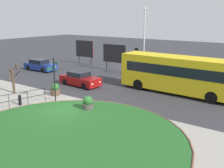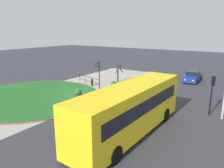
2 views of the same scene
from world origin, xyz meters
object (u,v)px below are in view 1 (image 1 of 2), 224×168
(signpost_directional, at_px, (54,76))
(billboard_right, at_px, (114,54))
(car_far_lane, at_px, (40,65))
(street_tree_bare, at_px, (14,78))
(car_near_lane, at_px, (80,79))
(planter_kerbside, at_px, (88,104))
(traffic_light_near, at_px, (137,56))
(billboard_left, at_px, (85,49))
(bollard_foreground, at_px, (20,100))
(bus_yellow, at_px, (178,74))
(planter_near_signpost, at_px, (55,90))
(lamppost_tall, at_px, (144,40))

(signpost_directional, xyz_separation_m, billboard_right, (-3.30, 13.05, 0.05))
(car_far_lane, distance_m, street_tree_bare, 10.32)
(car_near_lane, relative_size, planter_kerbside, 4.02)
(traffic_light_near, relative_size, billboard_left, 0.96)
(car_near_lane, bearing_deg, planter_kerbside, -39.74)
(billboard_left, bearing_deg, traffic_light_near, -17.15)
(street_tree_bare, bearing_deg, bollard_foreground, -28.74)
(planter_kerbside, xyz_separation_m, street_tree_bare, (-8.34, -0.44, 0.88))
(bus_yellow, xyz_separation_m, street_tree_bare, (-11.97, -8.52, -0.40))
(bus_yellow, distance_m, planter_near_signpost, 10.95)
(bollard_foreground, relative_size, planter_near_signpost, 0.79)
(car_far_lane, relative_size, traffic_light_near, 1.36)
(car_near_lane, height_order, planter_kerbside, car_near_lane)
(traffic_light_near, height_order, planter_kerbside, traffic_light_near)
(car_near_lane, relative_size, lamppost_tall, 0.57)
(lamppost_tall, bearing_deg, car_far_lane, -156.53)
(billboard_right, bearing_deg, car_near_lane, -80.33)
(street_tree_bare, bearing_deg, billboard_left, 107.61)
(traffic_light_near, bearing_deg, planter_near_signpost, 81.32)
(planter_near_signpost, distance_m, planter_kerbside, 4.95)
(car_far_lane, distance_m, lamppost_tall, 13.62)
(lamppost_tall, height_order, billboard_right, lamppost_tall)
(billboard_left, bearing_deg, planter_kerbside, -50.63)
(lamppost_tall, xyz_separation_m, billboard_left, (-10.55, 1.66, -2.00))
(bollard_foreground, height_order, billboard_left, billboard_left)
(billboard_right, xyz_separation_m, street_tree_bare, (-1.56, -13.49, -0.78))
(traffic_light_near, xyz_separation_m, billboard_right, (-3.85, 1.09, -0.25))
(traffic_light_near, bearing_deg, bus_yellow, 150.62)
(bollard_foreground, height_order, street_tree_bare, street_tree_bare)
(lamppost_tall, bearing_deg, car_near_lane, -109.27)
(planter_kerbside, bearing_deg, street_tree_bare, -176.97)
(traffic_light_near, xyz_separation_m, billboard_left, (-10.18, 2.65, -0.24))
(car_near_lane, height_order, billboard_right, billboard_right)
(planter_near_signpost, bearing_deg, signpost_directional, -42.46)
(bus_yellow, xyz_separation_m, car_near_lane, (-8.97, -3.07, -1.11))
(car_near_lane, height_order, lamppost_tall, lamppost_tall)
(bollard_foreground, bearing_deg, street_tree_bare, 151.26)
(bus_yellow, height_order, billboard_right, billboard_right)
(bollard_foreground, height_order, car_far_lane, car_far_lane)
(signpost_directional, distance_m, planter_kerbside, 3.84)
(bus_yellow, bearing_deg, planter_near_signpost, 41.01)
(traffic_light_near, height_order, street_tree_bare, traffic_light_near)
(planter_kerbside, bearing_deg, billboard_right, 117.46)
(signpost_directional, bearing_deg, planter_near_signpost, 137.54)
(car_near_lane, bearing_deg, signpost_directional, -66.25)
(signpost_directional, relative_size, planter_near_signpost, 3.26)
(car_far_lane, distance_m, traffic_light_near, 12.57)
(lamppost_tall, height_order, billboard_left, lamppost_tall)
(billboard_right, height_order, street_tree_bare, billboard_right)
(car_far_lane, xyz_separation_m, billboard_right, (7.86, 5.34, 1.48))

